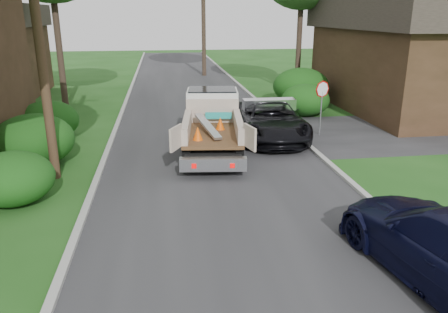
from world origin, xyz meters
TOP-DOWN VIEW (x-y plane):
  - ground at (0.00, 0.00)m, footprint 120.00×120.00m
  - road at (0.00, 10.00)m, footprint 8.00×90.00m
  - curb_left at (-4.10, 10.00)m, footprint 0.20×90.00m
  - curb_right at (4.10, 10.00)m, footprint 0.20×90.00m
  - stop_sign at (5.20, 9.00)m, footprint 0.71×0.32m
  - utility_pole at (-5.48, 4.98)m, footprint 2.42×1.25m
  - house_right at (13.00, 14.00)m, footprint 9.72×12.96m
  - hedge_left_a at (-6.20, 3.00)m, footprint 2.34×2.34m
  - hedge_left_b at (-6.50, 6.50)m, footprint 2.86×2.86m
  - hedge_left_c at (-6.80, 10.00)m, footprint 2.60×2.60m
  - hedge_right_a at (5.80, 13.00)m, footprint 2.60×2.60m
  - hedge_right_b at (6.50, 16.00)m, footprint 3.38×3.38m
  - flatbed_truck at (0.15, 7.77)m, footprint 3.10×6.17m
  - black_pickup at (2.86, 8.86)m, footprint 3.16×6.09m

SIDE VIEW (x-z plane):
  - ground at x=0.00m, z-range 0.00..0.00m
  - road at x=0.00m, z-range -0.01..0.01m
  - curb_left at x=-4.10m, z-range 0.00..0.12m
  - curb_right at x=4.10m, z-range 0.00..0.12m
  - hedge_left_a at x=-6.20m, z-range 0.00..1.53m
  - black_pickup at x=2.86m, z-range 0.00..1.64m
  - hedge_left_c at x=-6.80m, z-range 0.00..1.70m
  - hedge_right_a at x=5.80m, z-range 0.00..1.70m
  - hedge_left_b at x=-6.50m, z-range 0.00..1.87m
  - hedge_right_b at x=6.50m, z-range 0.00..2.21m
  - flatbed_truck at x=0.15m, z-range 0.10..2.35m
  - stop_sign at x=5.20m, z-range 0.54..3.02m
  - house_right at x=13.00m, z-range 0.06..6.26m
  - utility_pole at x=-5.48m, z-range 0.17..10.17m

